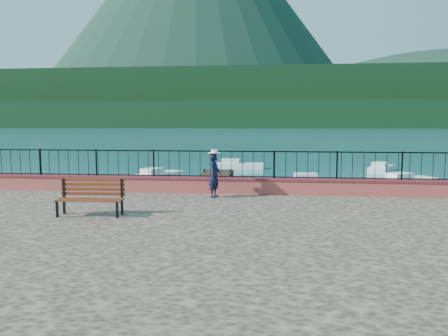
% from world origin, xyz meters
% --- Properties ---
extents(ground, '(2000.00, 2000.00, 0.00)m').
position_xyz_m(ground, '(0.00, 0.00, 0.00)').
color(ground, '#19596B').
rests_on(ground, ground).
extents(parapet, '(28.00, 0.46, 0.58)m').
position_xyz_m(parapet, '(0.00, 3.70, 1.49)').
color(parapet, '#B14044').
rests_on(parapet, promenade).
extents(railing, '(27.00, 0.05, 0.95)m').
position_xyz_m(railing, '(0.00, 3.70, 2.25)').
color(railing, black).
rests_on(railing, parapet).
extents(dock, '(2.00, 16.00, 0.30)m').
position_xyz_m(dock, '(-2.00, 12.00, 0.15)').
color(dock, '#2D231C').
rests_on(dock, ground).
extents(far_forest, '(900.00, 60.00, 18.00)m').
position_xyz_m(far_forest, '(0.00, 300.00, 9.00)').
color(far_forest, black).
rests_on(far_forest, ground).
extents(foothills, '(900.00, 120.00, 44.00)m').
position_xyz_m(foothills, '(0.00, 360.00, 22.00)').
color(foothills, black).
rests_on(foothills, ground).
extents(volcano, '(560.00, 560.00, 380.00)m').
position_xyz_m(volcano, '(-120.00, 700.00, 190.00)').
color(volcano, '#142D23').
rests_on(volcano, ground).
extents(park_bench, '(1.84, 0.69, 1.01)m').
position_xyz_m(park_bench, '(-3.12, -0.53, 1.50)').
color(park_bench, black).
rests_on(park_bench, promenade).
extents(person, '(0.47, 0.62, 1.53)m').
position_xyz_m(person, '(-0.12, 2.79, 1.96)').
color(person, black).
rests_on(person, promenade).
extents(hat, '(0.44, 0.44, 0.12)m').
position_xyz_m(hat, '(-0.12, 2.79, 2.79)').
color(hat, white).
rests_on(hat, person).
extents(boat_0, '(3.92, 2.46, 0.80)m').
position_xyz_m(boat_0, '(-7.87, 9.65, 0.40)').
color(boat_0, white).
rests_on(boat_0, ground).
extents(boat_1, '(3.81, 1.53, 0.80)m').
position_xyz_m(boat_1, '(4.36, 14.05, 0.40)').
color(boat_1, silver).
rests_on(boat_1, ground).
extents(boat_2, '(3.97, 3.11, 0.80)m').
position_xyz_m(boat_2, '(9.89, 15.22, 0.40)').
color(boat_2, silver).
rests_on(boat_2, ground).
extents(boat_3, '(2.91, 3.98, 0.80)m').
position_xyz_m(boat_3, '(-5.73, 16.36, 0.40)').
color(boat_3, silver).
rests_on(boat_3, ground).
extents(boat_4, '(4.18, 1.32, 0.80)m').
position_xyz_m(boat_4, '(-0.99, 23.75, 0.40)').
color(boat_4, white).
rests_on(boat_4, ground).
extents(boat_5, '(2.66, 3.72, 0.80)m').
position_xyz_m(boat_5, '(10.16, 22.63, 0.40)').
color(boat_5, silver).
rests_on(boat_5, ground).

